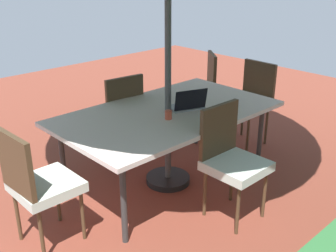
% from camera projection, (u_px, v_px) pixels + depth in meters
% --- Properties ---
extents(ground_plane, '(10.00, 10.00, 0.02)m').
position_uv_depth(ground_plane, '(168.00, 183.00, 4.16)').
color(ground_plane, brown).
extents(dining_table, '(2.09, 1.20, 0.76)m').
position_uv_depth(dining_table, '(168.00, 116.00, 3.89)').
color(dining_table, silver).
rests_on(dining_table, ground_plane).
extents(chair_west, '(0.47, 0.46, 0.98)m').
position_uv_depth(chair_west, '(250.00, 99.00, 4.86)').
color(chair_west, silver).
rests_on(chair_west, ground_plane).
extents(chair_east, '(0.47, 0.46, 0.98)m').
position_uv_depth(chair_east, '(38.00, 182.00, 3.06)').
color(chair_east, silver).
rests_on(chair_east, ground_plane).
extents(chair_south, '(0.47, 0.48, 0.98)m').
position_uv_depth(chair_south, '(119.00, 113.00, 4.44)').
color(chair_south, silver).
rests_on(chair_south, ground_plane).
extents(chair_north, '(0.46, 0.46, 0.98)m').
position_uv_depth(chair_north, '(231.00, 157.00, 3.44)').
color(chair_north, silver).
rests_on(chair_north, ground_plane).
extents(chair_southwest, '(0.58, 0.58, 0.98)m').
position_uv_depth(chair_southwest, '(200.00, 86.00, 5.35)').
color(chair_southwest, silver).
rests_on(chair_southwest, ground_plane).
extents(laptop, '(0.39, 0.34, 0.21)m').
position_uv_depth(laptop, '(188.00, 104.00, 3.90)').
color(laptop, gray).
rests_on(laptop, dining_table).
extents(cup, '(0.06, 0.06, 0.08)m').
position_uv_depth(cup, '(168.00, 115.00, 3.66)').
color(cup, '#CC4C33').
rests_on(cup, dining_table).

